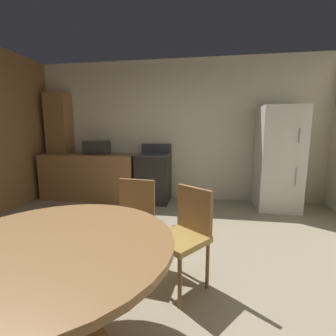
{
  "coord_description": "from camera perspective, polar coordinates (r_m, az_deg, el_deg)",
  "views": [
    {
      "loc": [
        0.56,
        -1.87,
        1.36
      ],
      "look_at": [
        0.13,
        0.82,
        0.92
      ],
      "focal_mm": 24.99,
      "sensor_mm": 36.0,
      "label": 1
    }
  ],
  "objects": [
    {
      "name": "oven_range",
      "position": [
        4.48,
        -3.51,
        -2.37
      ],
      "size": [
        0.6,
        0.6,
        1.1
      ],
      "color": "black",
      "rests_on": "ground"
    },
    {
      "name": "kitchen_counter",
      "position": [
        4.92,
        -18.34,
        -1.99
      ],
      "size": [
        1.87,
        0.6,
        0.9
      ],
      "primitive_type": "cube",
      "color": "olive",
      "rests_on": "ground"
    },
    {
      "name": "microwave",
      "position": [
        4.77,
        -17.01,
        4.79
      ],
      "size": [
        0.44,
        0.32,
        0.26
      ],
      "primitive_type": "cube",
      "color": "#2D2B28",
      "rests_on": "kitchen_counter"
    },
    {
      "name": "pantry_column",
      "position": [
        5.36,
        -24.63,
        5.01
      ],
      "size": [
        0.44,
        0.36,
        2.1
      ],
      "primitive_type": "cube",
      "color": "olive",
      "rests_on": "ground"
    },
    {
      "name": "chair_north",
      "position": [
        2.39,
        -8.57,
        -11.98
      ],
      "size": [
        0.44,
        0.44,
        0.87
      ],
      "rotation": [
        0.0,
        0.0,
        4.61
      ],
      "color": "olive",
      "rests_on": "ground"
    },
    {
      "name": "ground_plane",
      "position": [
        2.38,
        -6.8,
        -25.77
      ],
      "size": [
        14.0,
        14.0,
        0.0
      ],
      "primitive_type": "plane",
      "color": "gray"
    },
    {
      "name": "refrigerator",
      "position": [
        4.43,
        25.36,
        2.05
      ],
      "size": [
        0.68,
        0.68,
        1.76
      ],
      "color": "silver",
      "rests_on": "ground"
    },
    {
      "name": "chair_northeast",
      "position": [
        2.1,
        4.21,
        -15.07
      ],
      "size": [
        0.56,
        0.56,
        0.87
      ],
      "rotation": [
        0.0,
        0.0,
        4.05
      ],
      "color": "olive",
      "rests_on": "ground"
    },
    {
      "name": "dining_table",
      "position": [
        1.54,
        -25.73,
        -20.97
      ],
      "size": [
        1.32,
        1.32,
        0.76
      ],
      "color": "olive",
      "rests_on": "ground"
    },
    {
      "name": "wall_back",
      "position": [
        4.71,
        2.33,
        9.02
      ],
      "size": [
        5.86,
        0.12,
        2.7
      ],
      "primitive_type": "cube",
      "color": "beige",
      "rests_on": "ground"
    }
  ]
}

